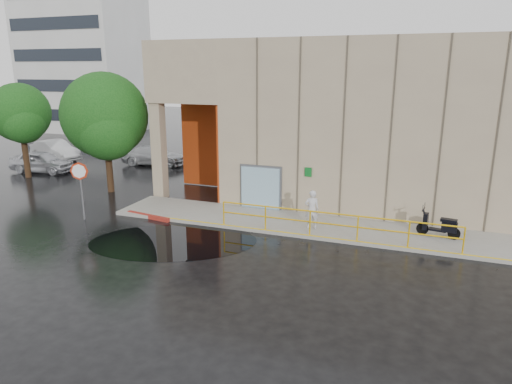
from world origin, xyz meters
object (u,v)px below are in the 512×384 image
stop_sign (80,178)px  tree_near (105,119)px  car_a (42,162)px  scooter (440,219)px  red_curb (148,216)px  car_b (55,150)px  person (312,209)px  car_c (154,156)px  tree_far (21,115)px

stop_sign → tree_near: size_ratio=0.41×
stop_sign → car_a: (-9.34, 7.08, -1.22)m
scooter → red_curb: size_ratio=0.71×
scooter → car_b: size_ratio=0.37×
person → car_c: 16.89m
scooter → tree_far: 24.44m
car_b → tree_near: 12.12m
tree_far → car_c: bearing=49.6°
scooter → tree_near: tree_near is taller
stop_sign → car_a: 11.78m
scooter → tree_far: size_ratio=0.29×
car_a → tree_near: bearing=-115.6°
stop_sign → tree_far: bearing=150.5°
car_a → car_c: (5.65, 4.67, -0.05)m
tree_near → car_c: bearing=104.3°
tree_far → car_b: bearing=117.3°
red_curb → car_b: (-14.25, 9.52, 0.66)m
car_a → tree_far: 3.56m
tree_near → tree_far: 7.24m
red_curb → tree_near: 6.77m
car_a → tree_near: size_ratio=0.65×
person → car_c: person is taller
red_curb → scooter: bearing=7.2°
car_c → person: bearing=-135.6°
car_a → tree_near: tree_near is taller
red_curb → tree_far: bearing=159.3°
person → scooter: size_ratio=0.97×
scooter → car_c: 20.86m
car_a → person: bearing=-110.6°
person → car_b: (-21.73, 8.69, -0.23)m
tree_near → car_a: bearing=160.3°
car_b → tree_near: size_ratio=0.70×
stop_sign → scooter: bearing=12.6°
stop_sign → car_c: 12.38m
car_c → tree_near: size_ratio=0.70×
tree_near → tree_far: bearing=170.8°
red_curb → car_b: 17.15m
red_curb → tree_near: size_ratio=0.37×
stop_sign → tree_near: (-1.81, 4.39, 2.12)m
car_b → red_curb: bearing=-106.6°
person → stop_sign: stop_sign is taller
red_curb → tree_near: (-4.45, 3.21, 3.97)m
person → car_a: size_ratio=0.39×
car_a → tree_far: (0.39, -1.53, 3.19)m
scooter → car_b: 27.90m
person → car_b: size_ratio=0.36×
car_b → tree_far: bearing=-135.6°
scooter → stop_sign: bearing=-160.0°
red_curb → car_b: car_b is taller
stop_sign → red_curb: 3.43m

